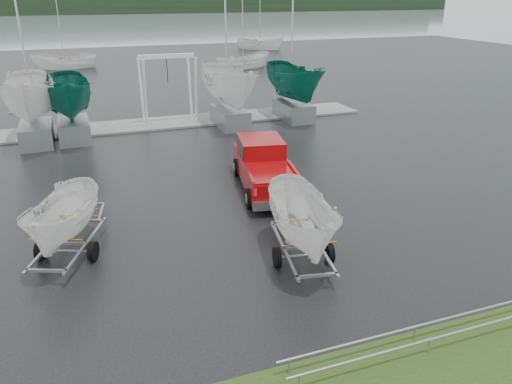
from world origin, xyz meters
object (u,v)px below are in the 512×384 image
Objects in this scene: trailer_hitched at (305,177)px; boat_hoist at (168,79)px; trailer_parked at (59,181)px; pickup_truck at (264,164)px.

trailer_hitched is 1.21× the size of boat_hoist.
trailer_parked reaches higher than boat_hoist.
trailer_hitched reaches higher than pickup_truck.
pickup_truck is at bearing 46.57° from trailer_parked.
boat_hoist is (-1.55, 11.84, 1.70)m from pickup_truck.
trailer_hitched is 1.10× the size of trailer_parked.
trailer_hitched is 18.03m from boat_hoist.
trailer_parked is 16.51m from boat_hoist.
boat_hoist is at bearing 90.41° from trailer_parked.
trailer_parked is at bearing -111.85° from boat_hoist.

